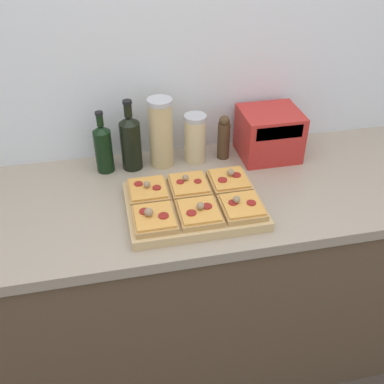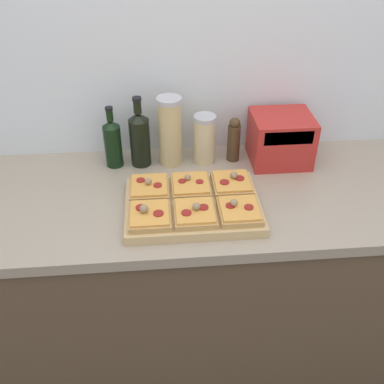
# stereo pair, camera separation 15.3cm
# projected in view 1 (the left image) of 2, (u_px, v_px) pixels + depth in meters

# --- Properties ---
(wall_back) EXTENTS (6.00, 0.06, 2.50)m
(wall_back) POSITION_uv_depth(u_px,v_px,m) (173.00, 68.00, 1.71)
(wall_back) COLOR silver
(wall_back) RESTS_ON ground_plane
(kitchen_counter) EXTENTS (2.63, 0.67, 0.92)m
(kitchen_counter) POSITION_uv_depth(u_px,v_px,m) (193.00, 280.00, 1.89)
(kitchen_counter) COLOR brown
(kitchen_counter) RESTS_ON ground_plane
(cutting_board) EXTENTS (0.45, 0.33, 0.03)m
(cutting_board) POSITION_uv_depth(u_px,v_px,m) (194.00, 206.00, 1.53)
(cutting_board) COLOR tan
(cutting_board) RESTS_ON kitchen_counter
(pizza_slice_back_left) EXTENTS (0.14, 0.15, 0.05)m
(pizza_slice_back_left) POSITION_uv_depth(u_px,v_px,m) (148.00, 190.00, 1.55)
(pizza_slice_back_left) COLOR tan
(pizza_slice_back_left) RESTS_ON cutting_board
(pizza_slice_back_center) EXTENTS (0.14, 0.15, 0.05)m
(pizza_slice_back_center) POSITION_uv_depth(u_px,v_px,m) (189.00, 185.00, 1.57)
(pizza_slice_back_center) COLOR tan
(pizza_slice_back_center) RESTS_ON cutting_board
(pizza_slice_back_right) EXTENTS (0.14, 0.15, 0.05)m
(pizza_slice_back_right) POSITION_uv_depth(u_px,v_px,m) (229.00, 180.00, 1.60)
(pizza_slice_back_right) COLOR tan
(pizza_slice_back_right) RESTS_ON cutting_board
(pizza_slice_front_left) EXTENTS (0.14, 0.15, 0.06)m
(pizza_slice_front_left) POSITION_uv_depth(u_px,v_px,m) (154.00, 218.00, 1.42)
(pizza_slice_front_left) COLOR tan
(pizza_slice_front_left) RESTS_ON cutting_board
(pizza_slice_front_center) EXTENTS (0.14, 0.15, 0.05)m
(pizza_slice_front_center) POSITION_uv_depth(u_px,v_px,m) (199.00, 213.00, 1.45)
(pizza_slice_front_center) COLOR tan
(pizza_slice_front_center) RESTS_ON cutting_board
(pizza_slice_front_right) EXTENTS (0.14, 0.15, 0.05)m
(pizza_slice_front_right) POSITION_uv_depth(u_px,v_px,m) (242.00, 207.00, 1.47)
(pizza_slice_front_right) COLOR tan
(pizza_slice_front_right) RESTS_ON cutting_board
(olive_oil_bottle) EXTENTS (0.07, 0.07, 0.25)m
(olive_oil_bottle) POSITION_uv_depth(u_px,v_px,m) (103.00, 147.00, 1.69)
(olive_oil_bottle) COLOR black
(olive_oil_bottle) RESTS_ON kitchen_counter
(wine_bottle) EXTENTS (0.08, 0.08, 0.28)m
(wine_bottle) POSITION_uv_depth(u_px,v_px,m) (131.00, 141.00, 1.69)
(wine_bottle) COLOR black
(wine_bottle) RESTS_ON kitchen_counter
(grain_jar_tall) EXTENTS (0.09, 0.09, 0.27)m
(grain_jar_tall) POSITION_uv_depth(u_px,v_px,m) (161.00, 133.00, 1.70)
(grain_jar_tall) COLOR tan
(grain_jar_tall) RESTS_ON kitchen_counter
(grain_jar_short) EXTENTS (0.09, 0.09, 0.20)m
(grain_jar_short) POSITION_uv_depth(u_px,v_px,m) (195.00, 138.00, 1.75)
(grain_jar_short) COLOR beige
(grain_jar_short) RESTS_ON kitchen_counter
(pepper_mill) EXTENTS (0.05, 0.05, 0.18)m
(pepper_mill) POSITION_uv_depth(u_px,v_px,m) (224.00, 137.00, 1.77)
(pepper_mill) COLOR #47331E
(pepper_mill) RESTS_ON kitchen_counter
(toaster_oven) EXTENTS (0.25, 0.21, 0.19)m
(toaster_oven) POSITION_uv_depth(u_px,v_px,m) (269.00, 134.00, 1.78)
(toaster_oven) COLOR red
(toaster_oven) RESTS_ON kitchen_counter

